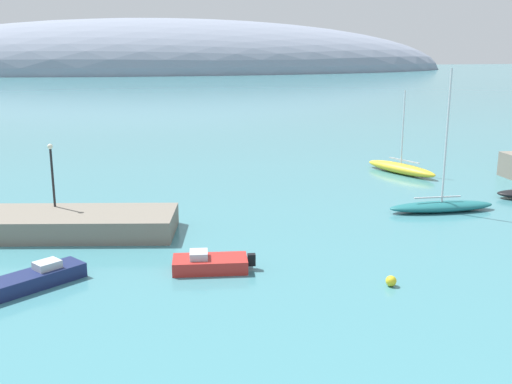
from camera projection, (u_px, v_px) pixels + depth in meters
name	position (u px, v px, depth m)	size (l,w,h in m)	color
distant_ridge	(157.00, 71.00, 258.61)	(253.53, 83.55, 43.42)	gray
sailboat_yellow_near_shore	(401.00, 168.00, 58.53)	(4.97, 8.09, 7.97)	yellow
sailboat_teal_outer_mooring	(441.00, 205.00, 45.51)	(8.17, 1.97, 10.58)	#1E6B70
motorboat_navy_alongside_breakwater	(34.00, 279.00, 31.57)	(5.18, 4.48, 1.18)	navy
motorboat_red_outer	(210.00, 263.00, 33.80)	(4.68, 2.30, 1.14)	red
mooring_buoy_yellow	(391.00, 281.00, 31.66)	(0.57, 0.57, 0.57)	yellow
harbor_lamp_post	(52.00, 168.00, 40.81)	(0.36, 0.36, 4.33)	black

